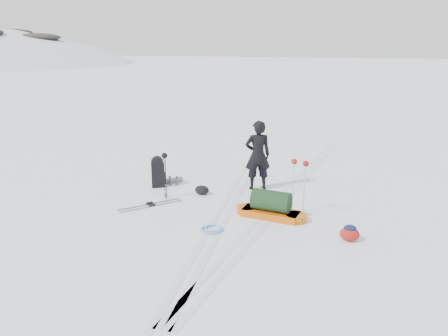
# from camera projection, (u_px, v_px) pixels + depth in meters

# --- Properties ---
(ground) EXTENTS (200.00, 200.00, 0.00)m
(ground) POSITION_uv_depth(u_px,v_px,m) (228.00, 206.00, 10.79)
(ground) COLOR white
(ground) RESTS_ON ground
(ski_tracks) EXTENTS (3.38, 17.97, 0.01)m
(ski_tracks) POSITION_uv_depth(u_px,v_px,m) (259.00, 196.00, 11.43)
(ski_tracks) COLOR silver
(ski_tracks) RESTS_ON ground
(skier) EXTENTS (0.82, 0.69, 1.91)m
(skier) POSITION_uv_depth(u_px,v_px,m) (258.00, 155.00, 11.78)
(skier) COLOR black
(skier) RESTS_ON ground
(pulk_sled) EXTENTS (1.73, 0.73, 0.64)m
(pulk_sled) POSITION_uv_depth(u_px,v_px,m) (271.00, 207.00, 10.04)
(pulk_sled) COLOR #CF570C
(pulk_sled) RESTS_ON ground
(expedition_rucksack) EXTENTS (0.72, 0.87, 0.87)m
(expedition_rucksack) POSITION_uv_depth(u_px,v_px,m) (160.00, 172.00, 12.14)
(expedition_rucksack) COLOR black
(expedition_rucksack) RESTS_ON ground
(ski_poles_black) EXTENTS (0.16, 0.15, 1.22)m
(ski_poles_black) POSITION_uv_depth(u_px,v_px,m) (165.00, 161.00, 11.03)
(ski_poles_black) COLOR black
(ski_poles_black) RESTS_ON ground
(ski_poles_silver) EXTENTS (0.41, 0.25, 1.36)m
(ski_poles_silver) POSITION_uv_depth(u_px,v_px,m) (300.00, 169.00, 9.87)
(ski_poles_silver) COLOR silver
(ski_poles_silver) RESTS_ON ground
(touring_skis_grey) EXTENTS (1.30, 1.34, 0.06)m
(touring_skis_grey) POSITION_uv_depth(u_px,v_px,m) (151.00, 205.00, 10.81)
(touring_skis_grey) COLOR #97999F
(touring_skis_grey) RESTS_ON ground
(touring_skis_white) EXTENTS (1.27, 1.69, 0.07)m
(touring_skis_white) POSITION_uv_depth(u_px,v_px,m) (272.00, 207.00, 10.70)
(touring_skis_white) COLOR silver
(touring_skis_white) RESTS_ON ground
(rope_coil) EXTENTS (0.53, 0.53, 0.06)m
(rope_coil) POSITION_uv_depth(u_px,v_px,m) (212.00, 229.00, 9.40)
(rope_coil) COLOR #63A1F0
(rope_coil) RESTS_ON ground
(small_daypack) EXTENTS (0.40, 0.30, 0.34)m
(small_daypack) POSITION_uv_depth(u_px,v_px,m) (350.00, 233.00, 8.87)
(small_daypack) COLOR maroon
(small_daypack) RESTS_ON ground
(thermos_pair) EXTENTS (0.27, 0.16, 0.26)m
(thermos_pair) POSITION_uv_depth(u_px,v_px,m) (173.00, 181.00, 12.33)
(thermos_pair) COLOR #515357
(thermos_pair) RESTS_ON ground
(stuff_sack) EXTENTS (0.42, 0.34, 0.24)m
(stuff_sack) POSITION_uv_depth(u_px,v_px,m) (202.00, 190.00, 11.57)
(stuff_sack) COLOR black
(stuff_sack) RESTS_ON ground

